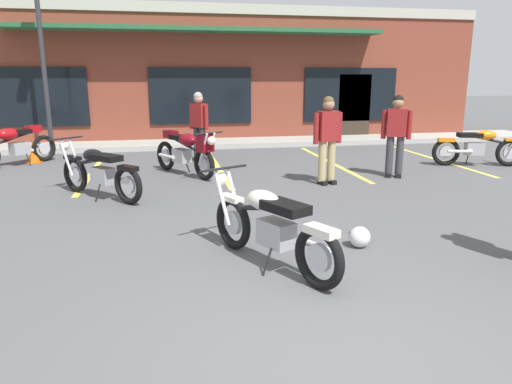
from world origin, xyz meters
TOP-DOWN VIEW (x-y plane):
  - ground_plane at (0.00, 3.71)m, footprint 80.00×80.00m
  - sidewalk_kerb at (0.00, 11.48)m, footprint 22.00×1.80m
  - brick_storefront_building at (0.00, 14.97)m, footprint 18.26×6.76m
  - painted_stall_lines at (-0.00, 7.88)m, footprint 11.16×4.80m
  - motorcycle_foreground_classic at (-0.12, 1.88)m, footprint 1.22×1.94m
  - motorcycle_red_sportbike at (-4.64, 8.80)m, footprint 1.58×1.72m
  - motorcycle_black_cruiser at (-0.74, 6.99)m, footprint 1.34×1.87m
  - motorcycle_silver_naked at (5.96, 6.80)m, footprint 2.07×0.87m
  - motorcycle_green_cafe_racer at (-2.31, 5.39)m, footprint 1.61×1.69m
  - person_in_black_shirt at (-0.34, 8.66)m, footprint 0.46×0.53m
  - person_in_shorts_foreground at (1.86, 5.67)m, footprint 0.61×0.33m
  - person_by_back_row at (3.45, 6.04)m, footprint 0.59×0.38m
  - helmet_on_pavement at (1.08, 2.23)m, footprint 0.26×0.26m
  - traffic_cone at (-4.30, 9.27)m, footprint 0.34×0.34m
  - parking_lot_lamp_post at (-4.11, 10.27)m, footprint 0.24×0.76m

SIDE VIEW (x-z plane):
  - ground_plane at x=0.00m, z-range 0.00..0.00m
  - painted_stall_lines at x=0.00m, z-range 0.00..0.01m
  - sidewalk_kerb at x=0.00m, z-range 0.00..0.14m
  - helmet_on_pavement at x=1.08m, z-range 0.00..0.26m
  - traffic_cone at x=-4.30m, z-range -0.01..0.52m
  - motorcycle_foreground_classic at x=-0.12m, z-range -0.03..0.95m
  - motorcycle_silver_naked at x=5.96m, z-range -0.03..0.95m
  - motorcycle_green_cafe_racer at x=-2.31m, z-range -0.03..0.95m
  - motorcycle_red_sportbike at x=-4.64m, z-range 0.04..1.02m
  - motorcycle_black_cruiser at x=-0.74m, z-range 0.04..1.02m
  - person_in_black_shirt at x=-0.34m, z-range 0.11..1.79m
  - person_in_shorts_foreground at x=1.86m, z-range 0.11..1.79m
  - person_by_back_row at x=3.45m, z-range 0.11..1.79m
  - brick_storefront_building at x=0.00m, z-range 0.00..4.16m
  - parking_lot_lamp_post at x=-4.11m, z-range 0.74..5.89m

